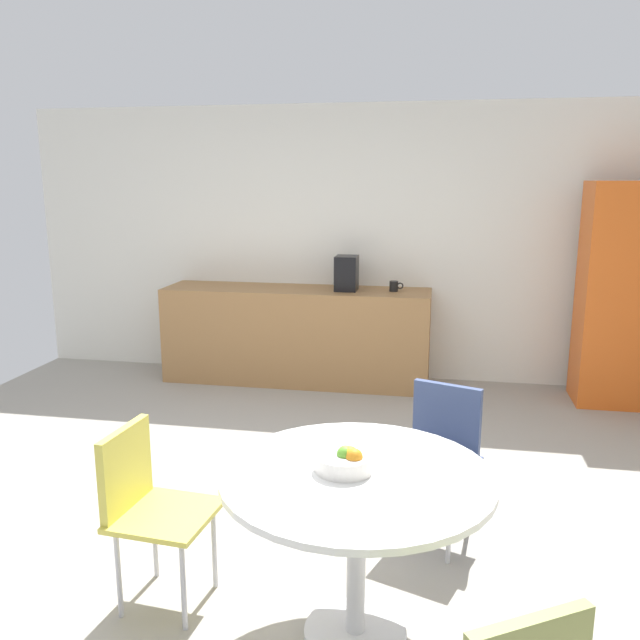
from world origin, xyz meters
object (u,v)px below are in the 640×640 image
at_px(fruit_bowl, 345,460).
at_px(coffee_maker, 347,273).
at_px(chair_navy, 440,444).
at_px(locker_cabinet, 617,295).
at_px(chair_yellow, 145,495).
at_px(round_table, 357,504).
at_px(mug_white, 394,286).

relative_size(fruit_bowl, coffee_maker, 0.76).
bearing_deg(coffee_maker, chair_navy, -70.93).
height_order(chair_navy, fruit_bowl, fruit_bowl).
xyz_separation_m(locker_cabinet, chair_navy, (-1.45, -2.47, -0.43)).
bearing_deg(chair_yellow, chair_navy, 32.59).
xyz_separation_m(locker_cabinet, chair_yellow, (-2.76, -3.30, -0.43)).
relative_size(round_table, chair_navy, 1.35).
height_order(fruit_bowl, coffee_maker, coffee_maker).
relative_size(locker_cabinet, chair_navy, 2.29).
distance_m(locker_cabinet, round_table, 3.84).
bearing_deg(chair_navy, mug_white, 99.80).
bearing_deg(locker_cabinet, mug_white, 176.19).
bearing_deg(fruit_bowl, round_table, -16.16).
xyz_separation_m(fruit_bowl, coffee_maker, (-0.50, 3.47, 0.26)).
height_order(chair_yellow, coffee_maker, coffee_maker).
distance_m(mug_white, coffee_maker, 0.45).
distance_m(locker_cabinet, chair_yellow, 4.32).
bearing_deg(round_table, mug_white, 91.89).
distance_m(chair_navy, mug_white, 2.67).
bearing_deg(chair_navy, coffee_maker, 109.07).
relative_size(chair_navy, fruit_bowl, 3.42).
distance_m(locker_cabinet, mug_white, 1.90).
distance_m(round_table, fruit_bowl, 0.19).
bearing_deg(chair_navy, round_table, -109.87).
height_order(round_table, coffee_maker, coffee_maker).
bearing_deg(round_table, chair_yellow, 175.04).
bearing_deg(fruit_bowl, chair_yellow, 175.69).
bearing_deg(fruit_bowl, coffee_maker, 98.26).
distance_m(locker_cabinet, coffee_maker, 2.34).
bearing_deg(fruit_bowl, locker_cabinet, 61.47).
distance_m(chair_yellow, fruit_bowl, 0.96).
xyz_separation_m(locker_cabinet, coffee_maker, (-2.34, 0.10, 0.11)).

